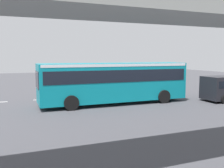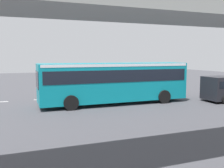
% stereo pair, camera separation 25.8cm
% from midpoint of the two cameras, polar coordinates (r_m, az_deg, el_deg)
% --- Properties ---
extents(ground, '(80.00, 80.00, 0.00)m').
position_cam_midpoint_polar(ground, '(20.66, -2.65, -3.91)').
color(ground, '#424247').
extents(city_bus, '(11.54, 2.85, 3.15)m').
position_cam_midpoint_polar(city_bus, '(19.33, 0.96, 1.03)').
color(city_bus, '#0C8493').
rests_on(city_bus, ground).
extents(traffic_sign, '(0.08, 0.60, 2.80)m').
position_cam_midpoint_polar(traffic_sign, '(24.26, -1.08, 2.11)').
color(traffic_sign, slate).
rests_on(traffic_sign, ground).
extents(lane_dash_leftmost, '(2.00, 0.20, 0.01)m').
position_cam_midpoint_polar(lane_dash_leftmost, '(26.31, 12.45, -1.84)').
color(lane_dash_leftmost, silver).
rests_on(lane_dash_leftmost, ground).
extents(lane_dash_left, '(2.00, 0.20, 0.01)m').
position_cam_midpoint_polar(lane_dash_left, '(24.38, 4.53, -2.35)').
color(lane_dash_left, silver).
rests_on(lane_dash_left, ground).
extents(lane_dash_centre, '(2.00, 0.20, 0.01)m').
position_cam_midpoint_polar(lane_dash_centre, '(22.98, -4.55, -2.88)').
color(lane_dash_centre, silver).
rests_on(lane_dash_centre, ground).
extents(lane_dash_right, '(2.00, 0.20, 0.01)m').
position_cam_midpoint_polar(lane_dash_right, '(22.22, -14.52, -3.38)').
color(lane_dash_right, silver).
rests_on(lane_dash_right, ground).
extents(pedestrian_overpass, '(29.59, 2.60, 6.43)m').
position_cam_midpoint_polar(pedestrian_overpass, '(9.31, 22.45, 12.59)').
color(pedestrian_overpass, gray).
rests_on(pedestrian_overpass, ground).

